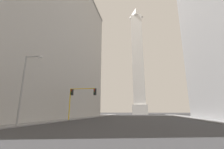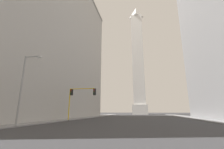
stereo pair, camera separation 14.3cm
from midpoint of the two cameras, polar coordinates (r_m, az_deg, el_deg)
sidewalk_left at (r=36.50m, az=-16.49°, el=-15.95°), size 5.00×102.33×0.15m
sidewalk_right at (r=35.07m, az=35.01°, el=-14.20°), size 5.00×102.33×0.15m
building_left at (r=49.54m, az=-29.51°, el=11.79°), size 28.59×53.53×43.36m
obelisk at (r=92.33m, az=9.79°, el=6.00°), size 8.27×8.27×68.12m
traffic_light_mid_left at (r=30.72m, az=-12.77°, el=-7.85°), size 5.62×0.50×6.26m
street_lamp at (r=21.10m, az=-30.37°, el=-2.54°), size 2.49×0.36×8.63m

